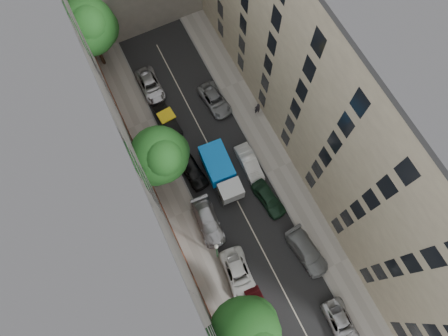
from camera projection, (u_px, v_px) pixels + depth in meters
ground at (232, 190)px, 40.62m from camera, size 120.00×120.00×0.00m
road_surface at (232, 190)px, 40.61m from camera, size 8.00×44.00×0.02m
sidewalk_left at (182, 213)px, 39.72m from camera, size 3.00×44.00×0.15m
sidewalk_right at (279, 168)px, 41.38m from camera, size 3.00×44.00×0.15m
building_left at (101, 213)px, 29.57m from camera, size 8.00×44.00×20.00m
building_right at (353, 99)px, 32.88m from camera, size 8.00×44.00×20.00m
tarp_truck at (221, 172)px, 39.67m from camera, size 2.69×6.14×2.78m
car_left_1 at (260, 309)px, 36.06m from camera, size 1.55×4.12×1.34m
car_left_2 at (238, 274)px, 37.08m from camera, size 2.85×5.30×1.41m
car_left_3 at (208, 222)px, 38.73m from camera, size 2.43×5.26×1.49m
car_left_4 at (192, 171)px, 40.54m from camera, size 2.30×4.61×1.51m
car_left_5 at (168, 120)px, 42.56m from camera, size 1.88×4.36×1.40m
car_left_6 at (150, 85)px, 44.08m from camera, size 2.22×4.77×1.32m
car_right_0 at (342, 325)px, 35.65m from camera, size 2.43×4.73×1.28m
car_right_1 at (307, 252)px, 37.75m from camera, size 2.64×5.34×1.49m
car_right_2 at (269, 199)px, 39.55m from camera, size 2.28×4.50×1.47m
car_right_3 at (249, 163)px, 40.85m from camera, size 1.64×4.45×1.46m
car_right_4 at (215, 100)px, 43.45m from camera, size 2.56×4.86×1.30m
tree_near at (247, 335)px, 30.46m from camera, size 5.84×5.65×8.87m
tree_mid at (161, 157)px, 35.21m from camera, size 5.51×5.27×9.06m
tree_far at (89, 28)px, 40.03m from camera, size 6.06×5.90×9.20m
lamp_post at (217, 251)px, 34.59m from camera, size 0.36×0.36×6.18m
pedestrian at (257, 108)px, 42.67m from camera, size 0.70×0.51×1.77m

